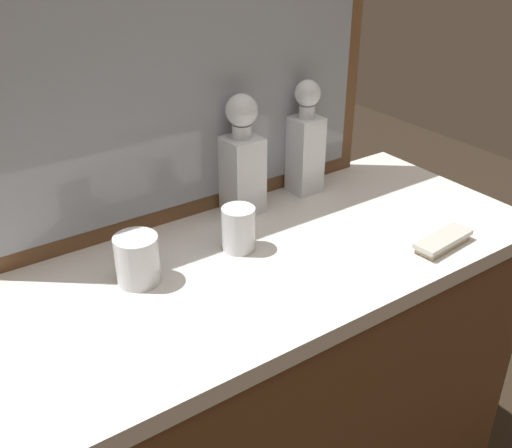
# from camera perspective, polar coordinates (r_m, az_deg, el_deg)

# --- Properties ---
(dresser) EXTENTS (1.28, 0.54, 0.92)m
(dresser) POSITION_cam_1_polar(r_m,az_deg,el_deg) (1.54, 0.00, -18.00)
(dresser) COLOR brown
(dresser) RESTS_ON ground_plane
(dresser_mirror) EXTENTS (0.97, 0.03, 0.59)m
(dresser_mirror) POSITION_cam_1_polar(r_m,az_deg,el_deg) (1.32, -6.39, 12.55)
(dresser_mirror) COLOR brown
(dresser_mirror) RESTS_ON dresser
(crystal_decanter_far_right) EXTENTS (0.08, 0.08, 0.28)m
(crystal_decanter_far_right) POSITION_cam_1_polar(r_m,az_deg,el_deg) (1.38, -1.31, 5.49)
(crystal_decanter_far_right) COLOR white
(crystal_decanter_far_right) RESTS_ON dresser
(crystal_decanter_far_left) EXTENTS (0.07, 0.07, 0.28)m
(crystal_decanter_far_left) POSITION_cam_1_polar(r_m,az_deg,el_deg) (1.49, 4.70, 7.15)
(crystal_decanter_far_left) COLOR white
(crystal_decanter_far_left) RESTS_ON dresser
(crystal_tumbler_left) EXTENTS (0.07, 0.07, 0.10)m
(crystal_tumbler_left) POSITION_cam_1_polar(r_m,az_deg,el_deg) (1.25, -1.66, -0.62)
(crystal_tumbler_left) COLOR white
(crystal_tumbler_left) RESTS_ON dresser
(crystal_tumbler_far_left) EXTENTS (0.08, 0.08, 0.10)m
(crystal_tumbler_far_left) POSITION_cam_1_polar(r_m,az_deg,el_deg) (1.17, -11.14, -3.49)
(crystal_tumbler_far_left) COLOR white
(crystal_tumbler_far_left) RESTS_ON dresser
(silver_brush_far_left) EXTENTS (0.15, 0.06, 0.02)m
(silver_brush_far_left) POSITION_cam_1_polar(r_m,az_deg,el_deg) (1.33, 17.28, -1.59)
(silver_brush_far_left) COLOR #B7A88C
(silver_brush_far_left) RESTS_ON dresser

